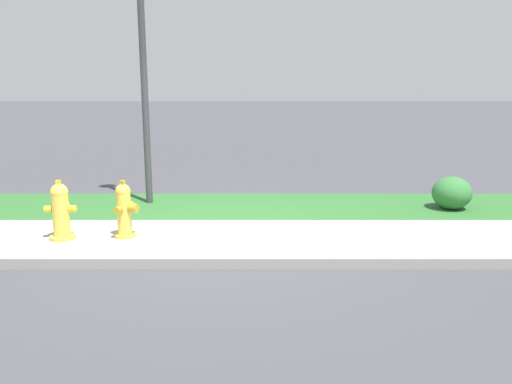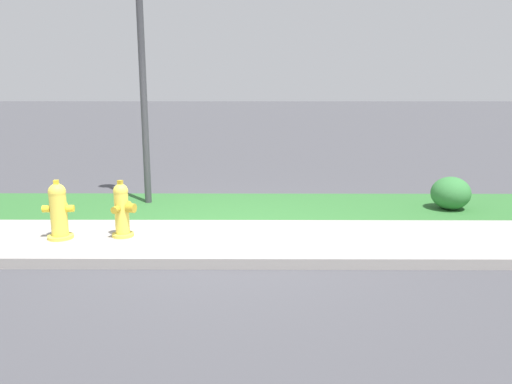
# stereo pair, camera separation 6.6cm
# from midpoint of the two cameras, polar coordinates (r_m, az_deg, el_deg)

# --- Properties ---
(ground_plane) EXTENTS (120.00, 120.00, 0.00)m
(ground_plane) POSITION_cam_midpoint_polar(r_m,az_deg,el_deg) (6.41, -4.01, -5.45)
(ground_plane) COLOR #424247
(sidewalk_pavement) EXTENTS (18.00, 1.82, 0.01)m
(sidewalk_pavement) POSITION_cam_midpoint_polar(r_m,az_deg,el_deg) (6.41, -4.01, -5.40)
(sidewalk_pavement) COLOR #9E9993
(sidewalk_pavement) RESTS_ON ground
(grass_verge) EXTENTS (18.00, 1.86, 0.01)m
(grass_verge) POSITION_cam_midpoint_polar(r_m,az_deg,el_deg) (8.18, -3.18, -1.56)
(grass_verge) COLOR #2D662D
(grass_verge) RESTS_ON ground
(street_curb) EXTENTS (18.00, 0.16, 0.12)m
(street_curb) POSITION_cam_midpoint_polar(r_m,az_deg,el_deg) (5.45, -4.70, -7.96)
(street_curb) COLOR #9E9993
(street_curb) RESTS_ON ground
(fire_hydrant_mid_block) EXTENTS (0.34, 0.37, 0.75)m
(fire_hydrant_mid_block) POSITION_cam_midpoint_polar(r_m,az_deg,el_deg) (6.63, -15.30, -2.04)
(fire_hydrant_mid_block) COLOR yellow
(fire_hydrant_mid_block) RESTS_ON ground
(fire_hydrant_at_driveway) EXTENTS (0.39, 0.37, 0.77)m
(fire_hydrant_at_driveway) POSITION_cam_midpoint_polar(r_m,az_deg,el_deg) (6.79, -21.88, -2.07)
(fire_hydrant_at_driveway) COLOR yellow
(fire_hydrant_at_driveway) RESTS_ON ground
(street_lamp) EXTENTS (0.32, 0.32, 4.53)m
(street_lamp) POSITION_cam_midpoint_polar(r_m,az_deg,el_deg) (8.44, -13.45, 19.08)
(street_lamp) COLOR #3D3D42
(street_lamp) RESTS_ON ground
(shrub_bush_far_verge) EXTENTS (0.61, 0.61, 0.52)m
(shrub_bush_far_verge) POSITION_cam_midpoint_polar(r_m,az_deg,el_deg) (8.49, 21.05, -0.08)
(shrub_bush_far_verge) COLOR #337538
(shrub_bush_far_verge) RESTS_ON ground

